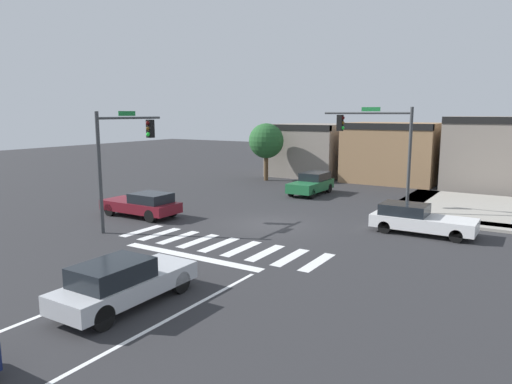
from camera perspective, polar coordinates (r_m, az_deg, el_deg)
ground_plane at (r=24.72m, az=1.73°, el=-3.94°), size 120.00×120.00×0.00m
crosswalk_near at (r=21.06m, az=-4.44°, el=-6.34°), size 9.92×2.60×0.01m
lane_markings at (r=14.77m, az=-20.63°, el=-14.02°), size 6.80×24.25×0.01m
bike_detector_marking at (r=17.13m, az=-9.55°, el=-10.21°), size 0.94×0.94×0.01m
curb_corner_northeast at (r=30.98m, az=24.66°, el=-1.92°), size 10.00×10.60×0.15m
storefront_row at (r=41.26m, az=17.17°, el=4.66°), size 23.31×6.85×5.48m
traffic_signal_southwest at (r=24.51m, az=-15.74°, el=5.17°), size 0.32×4.26×5.84m
traffic_signal_northeast at (r=28.19m, az=14.50°, el=6.18°), size 5.23×0.32×6.07m
car_white at (r=24.09m, az=18.98°, el=-3.13°), size 4.76×1.87×1.39m
car_silver at (r=14.93m, az=-15.77°, el=-10.43°), size 1.72×4.65×1.47m
car_green at (r=33.98m, az=6.73°, el=1.03°), size 1.79×4.30×1.52m
car_maroon at (r=27.14m, az=-13.46°, el=-1.45°), size 4.59×1.89×1.39m
roadside_tree at (r=40.48m, az=1.24°, el=6.15°), size 2.98×2.98×4.89m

